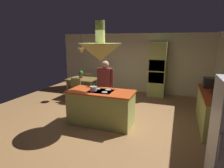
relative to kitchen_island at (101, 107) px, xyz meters
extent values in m
plane|color=#9E7042|center=(0.00, 0.20, -0.47)|extent=(8.16, 8.16, 0.00)
cube|color=beige|center=(0.00, 3.65, 0.80)|extent=(6.80, 0.10, 2.55)
cube|color=#A8B259|center=(0.00, 0.00, -0.02)|extent=(1.72, 0.79, 0.89)
cube|color=#D14C1E|center=(0.00, 0.00, 0.44)|extent=(1.78, 0.85, 0.04)
cube|color=black|center=(0.00, 0.00, 0.46)|extent=(0.64, 0.52, 0.01)
cylinder|color=#B2B2B7|center=(-0.16, -0.13, 0.47)|extent=(0.15, 0.15, 0.02)
cylinder|color=#B2B2B7|center=(0.16, -0.13, 0.47)|extent=(0.15, 0.15, 0.02)
cylinder|color=#B2B2B7|center=(-0.16, 0.13, 0.47)|extent=(0.15, 0.15, 0.02)
cylinder|color=#B2B2B7|center=(0.16, 0.13, 0.47)|extent=(0.15, 0.15, 0.02)
cube|color=#A8B259|center=(2.84, 0.80, -0.02)|extent=(0.62, 2.03, 0.89)
cube|color=#D14C1E|center=(2.84, 0.80, 0.44)|extent=(0.66, 2.07, 0.04)
cube|color=#B2B2B7|center=(3.00, 0.80, 0.38)|extent=(0.48, 0.36, 0.16)
cube|color=#A8B259|center=(1.10, 3.25, 0.63)|extent=(0.66, 0.62, 2.19)
cube|color=black|center=(1.10, 2.96, 0.83)|extent=(0.60, 0.04, 0.44)
cube|color=black|center=(1.10, 2.96, 0.35)|extent=(0.60, 0.04, 0.44)
cube|color=#B2B2B7|center=(2.47, -2.07, 0.50)|extent=(0.03, 0.04, 0.36)
cube|color=olive|center=(-1.70, 2.10, 0.27)|extent=(1.14, 0.83, 0.04)
cylinder|color=olive|center=(-2.21, 1.74, -0.11)|extent=(0.06, 0.06, 0.72)
cylinder|color=olive|center=(-1.19, 1.74, -0.11)|extent=(0.06, 0.06, 0.72)
cylinder|color=olive|center=(-2.21, 2.46, -0.11)|extent=(0.06, 0.06, 0.72)
cylinder|color=olive|center=(-1.19, 2.46, -0.11)|extent=(0.06, 0.06, 0.72)
cylinder|color=tan|center=(-0.24, 0.70, -0.06)|extent=(0.14, 0.14, 0.82)
cylinder|color=tan|center=(-0.06, 0.70, -0.06)|extent=(0.14, 0.14, 0.82)
cube|color=brown|center=(-0.15, 0.70, 0.67)|extent=(0.36, 0.22, 0.63)
cylinder|color=brown|center=(-0.37, 0.70, 0.70)|extent=(0.09, 0.09, 0.54)
cylinder|color=brown|center=(0.07, 0.70, 0.70)|extent=(0.09, 0.09, 0.54)
sphere|color=tan|center=(-0.15, 0.70, 1.08)|extent=(0.22, 0.22, 0.22)
cone|color=#A8B259|center=(0.00, 0.00, 1.49)|extent=(1.10, 1.10, 0.45)
cylinder|color=#A8B259|center=(0.00, 0.00, 1.99)|extent=(0.24, 0.24, 0.55)
cone|color=#E0B266|center=(-1.70, 2.10, 1.39)|extent=(0.32, 0.32, 0.22)
cylinder|color=black|center=(-1.70, 2.10, 1.80)|extent=(0.01, 0.01, 0.60)
cube|color=olive|center=(-1.70, 1.38, -0.03)|extent=(0.40, 0.40, 0.04)
cube|color=olive|center=(-1.70, 1.56, 0.19)|extent=(0.40, 0.04, 0.42)
cylinder|color=olive|center=(-1.87, 1.21, -0.26)|extent=(0.04, 0.04, 0.43)
cylinder|color=olive|center=(-1.53, 1.21, -0.26)|extent=(0.04, 0.04, 0.43)
cylinder|color=olive|center=(-1.87, 1.55, -0.26)|extent=(0.04, 0.04, 0.43)
cylinder|color=olive|center=(-1.53, 1.55, -0.26)|extent=(0.04, 0.04, 0.43)
cube|color=olive|center=(-1.70, 2.82, -0.03)|extent=(0.40, 0.40, 0.04)
cube|color=olive|center=(-1.70, 2.64, 0.19)|extent=(0.40, 0.04, 0.42)
cylinder|color=olive|center=(-1.53, 2.99, -0.26)|extent=(0.04, 0.04, 0.43)
cylinder|color=olive|center=(-1.87, 2.99, -0.26)|extent=(0.04, 0.04, 0.43)
cylinder|color=olive|center=(-1.53, 2.65, -0.26)|extent=(0.04, 0.04, 0.43)
cylinder|color=olive|center=(-1.87, 2.65, -0.26)|extent=(0.04, 0.04, 0.43)
cylinder|color=#99382D|center=(-1.81, 2.18, 0.35)|extent=(0.14, 0.14, 0.12)
sphere|color=#2D722D|center=(-1.81, 2.18, 0.49)|extent=(0.20, 0.20, 0.20)
cylinder|color=white|center=(-1.83, 1.89, 0.33)|extent=(0.07, 0.07, 0.09)
cylinder|color=silver|center=(2.84, 0.29, 0.55)|extent=(0.12, 0.12, 0.17)
cylinder|color=#E0B78C|center=(2.84, 0.47, 0.55)|extent=(0.13, 0.13, 0.17)
cylinder|color=#E0B78C|center=(2.84, 0.65, 0.57)|extent=(0.11, 0.11, 0.21)
cube|color=#232326|center=(2.84, 1.41, 0.60)|extent=(0.46, 0.36, 0.28)
cylinder|color=#B2B2B7|center=(-0.16, -0.13, 0.54)|extent=(0.18, 0.18, 0.12)
camera|label=1|loc=(1.92, -4.45, 1.78)|focal=30.06mm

